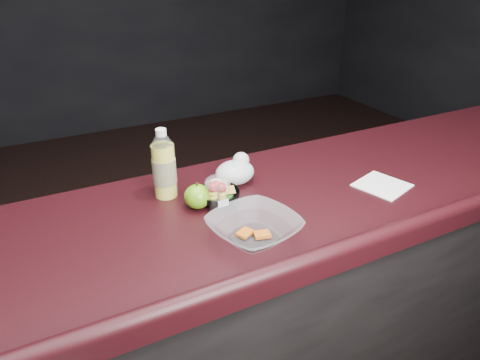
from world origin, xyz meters
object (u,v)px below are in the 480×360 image
object	(u,v)px
green_apple	(197,196)
takeout_bowl	(254,228)
lemonade_bottle	(164,169)
snack_bowl	(218,196)
fruit_cup	(218,192)

from	to	relation	value
green_apple	takeout_bowl	xyz separation A→B (m)	(0.08, -0.23, -0.01)
lemonade_bottle	snack_bowl	bearing A→B (deg)	-42.27
lemonade_bottle	snack_bowl	world-z (taller)	lemonade_bottle
fruit_cup	takeout_bowl	world-z (taller)	fruit_cup
takeout_bowl	snack_bowl	bearing A→B (deg)	92.32
lemonade_bottle	fruit_cup	bearing A→B (deg)	-52.99
fruit_cup	green_apple	xyz separation A→B (m)	(-0.05, 0.04, -0.02)
lemonade_bottle	takeout_bowl	world-z (taller)	lemonade_bottle
snack_bowl	fruit_cup	bearing A→B (deg)	-116.05
fruit_cup	snack_bowl	size ratio (longest dim) A/B	0.77
fruit_cup	green_apple	bearing A→B (deg)	145.83
snack_bowl	takeout_bowl	xyz separation A→B (m)	(0.01, -0.22, 0.00)
fruit_cup	takeout_bowl	distance (m)	0.19
lemonade_bottle	snack_bowl	xyz separation A→B (m)	(0.14, -0.12, -0.07)
snack_bowl	takeout_bowl	distance (m)	0.22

